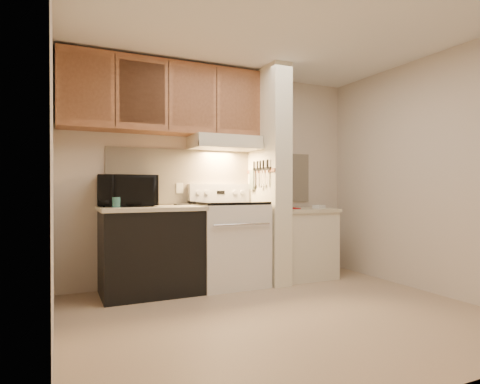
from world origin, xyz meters
TOP-DOWN VIEW (x-y plane):
  - floor at (0.00, 0.00)m, footprint 3.60×3.60m
  - ceiling at (0.00, 0.00)m, footprint 3.60×3.60m
  - wall_back at (0.00, 1.50)m, footprint 3.60×2.50m
  - wall_left at (-1.80, 0.00)m, footprint 0.02×3.00m
  - wall_right at (1.80, 0.00)m, footprint 0.02×3.00m
  - backsplash at (0.00, 1.49)m, footprint 2.60×0.02m
  - range_body at (0.00, 1.16)m, footprint 0.76×0.65m
  - oven_window at (0.00, 0.84)m, footprint 0.50×0.01m
  - oven_handle at (0.00, 0.80)m, footprint 0.65×0.02m
  - cooktop at (0.00, 1.16)m, footprint 0.74×0.64m
  - range_backguard at (0.00, 1.44)m, footprint 0.76×0.08m
  - range_display at (0.00, 1.40)m, footprint 0.10×0.01m
  - range_knob_left_outer at (-0.28, 1.40)m, footprint 0.05×0.02m
  - range_knob_left_inner at (-0.18, 1.40)m, footprint 0.05×0.02m
  - range_knob_right_inner at (0.18, 1.40)m, footprint 0.05×0.02m
  - range_knob_right_outer at (0.28, 1.40)m, footprint 0.05×0.02m
  - dishwasher_front at (-0.88, 1.17)m, footprint 1.00×0.63m
  - left_countertop at (-0.88, 1.17)m, footprint 1.04×0.67m
  - spoon_rest at (-0.48, 1.36)m, footprint 0.21×0.12m
  - teal_jar at (-1.23, 1.14)m, footprint 0.12×0.12m
  - outlet at (-0.48, 1.48)m, footprint 0.08×0.01m
  - microwave at (-1.10, 1.31)m, footprint 0.62×0.44m
  - partition_pillar at (0.51, 1.15)m, footprint 0.22×0.70m
  - pillar_trim at (0.39, 1.15)m, footprint 0.01×0.70m
  - knife_strip at (0.39, 1.10)m, footprint 0.02×0.42m
  - knife_blade_a at (0.38, 0.94)m, footprint 0.01×0.03m
  - knife_handle_a at (0.38, 0.93)m, footprint 0.02×0.02m
  - knife_blade_b at (0.38, 1.02)m, footprint 0.01×0.04m
  - knife_handle_b at (0.38, 1.03)m, footprint 0.02×0.02m
  - knife_blade_c at (0.38, 1.09)m, footprint 0.01×0.04m
  - knife_handle_c at (0.38, 1.11)m, footprint 0.02×0.02m
  - knife_blade_d at (0.38, 1.19)m, footprint 0.01×0.04m
  - knife_handle_d at (0.38, 1.18)m, footprint 0.02×0.02m
  - knife_blade_e at (0.38, 1.26)m, footprint 0.01×0.04m
  - knife_handle_e at (0.38, 1.27)m, footprint 0.02×0.02m
  - oven_mitt at (0.38, 1.32)m, footprint 0.03×0.10m
  - right_cab_base at (0.97, 1.15)m, footprint 0.70×0.60m
  - right_countertop at (0.97, 1.15)m, footprint 0.74×0.64m
  - red_folder at (0.79, 1.20)m, footprint 0.27×0.34m
  - white_box at (1.18, 1.08)m, footprint 0.17×0.15m
  - range_hood at (0.00, 1.28)m, footprint 0.78×0.44m
  - hood_lip at (0.00, 1.07)m, footprint 0.78×0.04m
  - upper_cabinets at (-0.69, 1.32)m, footprint 2.18×0.33m
  - cab_door_a at (-1.51, 1.17)m, footprint 0.46×0.01m
  - cab_gap_a at (-1.23, 1.16)m, footprint 0.01×0.01m
  - cab_door_b at (-0.96, 1.17)m, footprint 0.46×0.01m
  - cab_gap_b at (-0.69, 1.16)m, footprint 0.01×0.01m
  - cab_door_c at (-0.42, 1.17)m, footprint 0.46×0.01m
  - cab_gap_c at (-0.14, 1.16)m, footprint 0.01×0.01m
  - cab_door_d at (0.13, 1.17)m, footprint 0.46×0.01m

SIDE VIEW (x-z plane):
  - floor at x=0.00m, z-range 0.00..0.00m
  - right_cab_base at x=0.97m, z-range 0.00..0.81m
  - dishwasher_front at x=-0.88m, z-range 0.00..0.87m
  - range_body at x=0.00m, z-range 0.00..0.92m
  - oven_window at x=0.00m, z-range 0.35..0.65m
  - oven_handle at x=0.00m, z-range 0.71..0.73m
  - right_countertop at x=0.97m, z-range 0.81..0.85m
  - red_folder at x=0.79m, z-range 0.85..0.86m
  - white_box at x=1.18m, z-range 0.85..0.89m
  - left_countertop at x=-0.88m, z-range 0.87..0.91m
  - spoon_rest at x=-0.48m, z-range 0.91..0.92m
  - cooktop at x=0.00m, z-range 0.92..0.95m
  - teal_jar at x=-1.23m, z-range 0.91..1.01m
  - range_backguard at x=0.00m, z-range 0.95..1.15m
  - range_display at x=0.00m, z-range 1.03..1.07m
  - range_knob_left_outer at x=-0.28m, z-range 1.03..1.07m
  - range_knob_left_inner at x=-0.18m, z-range 1.03..1.07m
  - range_knob_right_inner at x=0.18m, z-range 1.03..1.07m
  - range_knob_right_outer at x=0.28m, z-range 1.03..1.07m
  - microwave at x=-1.10m, z-range 0.91..1.24m
  - outlet at x=-0.48m, z-range 1.04..1.16m
  - knife_blade_c at x=0.38m, z-range 1.10..1.30m
  - oven_mitt at x=0.38m, z-range 1.09..1.32m
  - knife_blade_b at x=0.38m, z-range 1.12..1.30m
  - knife_blade_e at x=0.38m, z-range 1.12..1.30m
  - knife_blade_a at x=0.38m, z-range 1.14..1.30m
  - knife_blade_d at x=0.38m, z-range 1.14..1.30m
  - backsplash at x=0.00m, z-range 0.92..1.55m
  - wall_back at x=0.00m, z-range 1.24..1.26m
  - wall_left at x=-1.80m, z-range 0.00..2.50m
  - wall_right at x=1.80m, z-range 0.00..2.50m
  - partition_pillar at x=0.51m, z-range 0.00..2.50m
  - pillar_trim at x=0.39m, z-range 1.28..1.32m
  - knife_strip at x=0.39m, z-range 1.30..1.34m
  - knife_handle_a at x=0.38m, z-range 1.32..1.42m
  - knife_handle_b at x=0.38m, z-range 1.32..1.42m
  - knife_handle_c at x=0.38m, z-range 1.32..1.42m
  - knife_handle_d at x=0.38m, z-range 1.32..1.42m
  - knife_handle_e at x=0.38m, z-range 1.32..1.42m
  - hood_lip at x=0.00m, z-range 1.55..1.61m
  - range_hood at x=0.00m, z-range 1.55..1.70m
  - upper_cabinets at x=-0.69m, z-range 1.70..2.47m
  - cab_door_a at x=-1.51m, z-range 1.77..2.40m
  - cab_gap_a at x=-1.23m, z-range 1.72..2.45m
  - cab_door_b at x=-0.96m, z-range 1.77..2.40m
  - cab_gap_b at x=-0.69m, z-range 1.72..2.45m
  - cab_door_c at x=-0.42m, z-range 1.77..2.40m
  - cab_gap_c at x=-0.14m, z-range 1.72..2.45m
  - cab_door_d at x=0.13m, z-range 1.77..2.40m
  - ceiling at x=0.00m, z-range 2.50..2.50m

